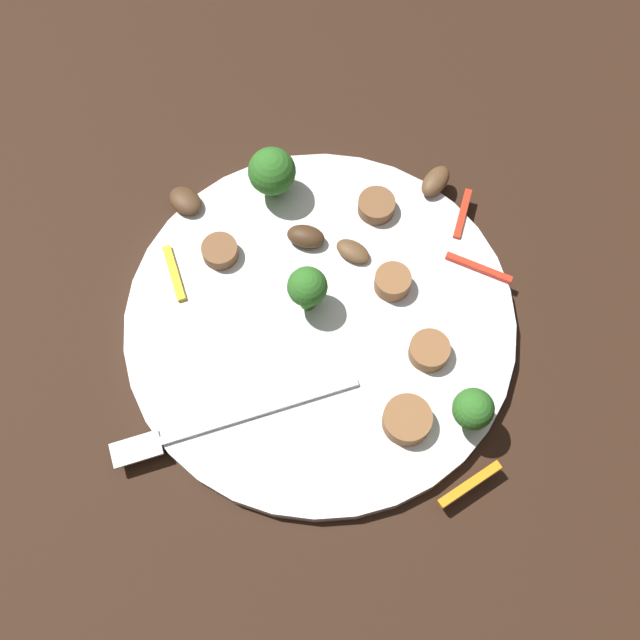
# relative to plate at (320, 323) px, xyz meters

# --- Properties ---
(ground_plane) EXTENTS (1.40, 1.40, 0.00)m
(ground_plane) POSITION_rel_plate_xyz_m (0.00, 0.00, -0.01)
(ground_plane) COLOR black
(plate) EXTENTS (0.29, 0.29, 0.01)m
(plate) POSITION_rel_plate_xyz_m (0.00, 0.00, 0.00)
(plate) COLOR white
(plate) RESTS_ON ground_plane
(fork) EXTENTS (0.17, 0.07, 0.00)m
(fork) POSITION_rel_plate_xyz_m (0.07, 0.08, 0.01)
(fork) COLOR silver
(fork) RESTS_ON plate
(broccoli_floret_0) EXTENTS (0.04, 0.04, 0.05)m
(broccoli_floret_0) POSITION_rel_plate_xyz_m (0.04, -0.11, 0.04)
(broccoli_floret_0) COLOR #347525
(broccoli_floret_0) RESTS_ON plate
(broccoli_floret_1) EXTENTS (0.03, 0.03, 0.04)m
(broccoli_floret_1) POSITION_rel_plate_xyz_m (-0.11, 0.07, 0.03)
(broccoli_floret_1) COLOR #347525
(broccoli_floret_1) RESTS_ON plate
(broccoli_floret_2) EXTENTS (0.03, 0.03, 0.05)m
(broccoli_floret_2) POSITION_rel_plate_xyz_m (0.01, -0.01, 0.03)
(broccoli_floret_2) COLOR #347525
(broccoli_floret_2) RESTS_ON plate
(sausage_slice_0) EXTENTS (0.03, 0.03, 0.01)m
(sausage_slice_0) POSITION_rel_plate_xyz_m (0.08, -0.05, 0.01)
(sausage_slice_0) COLOR brown
(sausage_slice_0) RESTS_ON plate
(sausage_slice_1) EXTENTS (0.03, 0.03, 0.01)m
(sausage_slice_1) POSITION_rel_plate_xyz_m (-0.04, -0.10, 0.01)
(sausage_slice_1) COLOR brown
(sausage_slice_1) RESTS_ON plate
(sausage_slice_2) EXTENTS (0.04, 0.04, 0.02)m
(sausage_slice_2) POSITION_rel_plate_xyz_m (-0.06, 0.08, 0.01)
(sausage_slice_2) COLOR brown
(sausage_slice_2) RESTS_ON plate
(sausage_slice_3) EXTENTS (0.04, 0.04, 0.01)m
(sausage_slice_3) POSITION_rel_plate_xyz_m (-0.08, 0.02, 0.01)
(sausage_slice_3) COLOR brown
(sausage_slice_3) RESTS_ON plate
(sausage_slice_4) EXTENTS (0.04, 0.04, 0.02)m
(sausage_slice_4) POSITION_rel_plate_xyz_m (-0.05, -0.03, 0.01)
(sausage_slice_4) COLOR brown
(sausage_slice_4) RESTS_ON plate
(mushroom_0) EXTENTS (0.03, 0.02, 0.01)m
(mushroom_0) POSITION_rel_plate_xyz_m (0.01, -0.07, 0.01)
(mushroom_0) COLOR #422B19
(mushroom_0) RESTS_ON plate
(mushroom_1) EXTENTS (0.03, 0.04, 0.01)m
(mushroom_1) POSITION_rel_plate_xyz_m (-0.09, -0.12, 0.01)
(mushroom_1) COLOR brown
(mushroom_1) RESTS_ON plate
(mushroom_2) EXTENTS (0.04, 0.03, 0.01)m
(mushroom_2) POSITION_rel_plate_xyz_m (0.11, -0.10, 0.01)
(mushroom_2) COLOR #4C331E
(mushroom_2) RESTS_ON plate
(mushroom_3) EXTENTS (0.03, 0.03, 0.01)m
(mushroom_3) POSITION_rel_plate_xyz_m (-0.02, -0.06, 0.01)
(mushroom_3) COLOR brown
(mushroom_3) RESTS_ON plate
(pepper_strip_0) EXTENTS (0.02, 0.04, 0.00)m
(pepper_strip_0) POSITION_rel_plate_xyz_m (-0.11, -0.09, 0.01)
(pepper_strip_0) COLOR red
(pepper_strip_0) RESTS_ON plate
(pepper_strip_1) EXTENTS (0.02, 0.05, 0.00)m
(pepper_strip_1) POSITION_rel_plate_xyz_m (0.11, -0.03, 0.01)
(pepper_strip_1) COLOR yellow
(pepper_strip_1) RESTS_ON plate
(pepper_strip_2) EXTENTS (0.05, 0.02, 0.00)m
(pepper_strip_2) POSITION_rel_plate_xyz_m (-0.12, -0.05, 0.01)
(pepper_strip_2) COLOR red
(pepper_strip_2) RESTS_ON plate
(pepper_strip_3) EXTENTS (0.05, 0.03, 0.00)m
(pepper_strip_3) POSITION_rel_plate_xyz_m (-0.11, 0.12, 0.01)
(pepper_strip_3) COLOR orange
(pepper_strip_3) RESTS_ON plate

